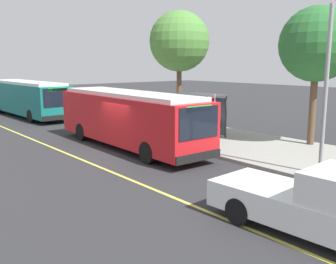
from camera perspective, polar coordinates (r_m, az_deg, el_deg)
name	(u,v)px	position (r m, az deg, el deg)	size (l,w,h in m)	color
ground_plane	(121,153)	(19.18, -7.01, -3.09)	(120.00, 120.00, 0.00)	#2B2B2D
sidewalk_curb	(206,137)	(22.88, 5.72, -0.70)	(44.00, 6.40, 0.15)	gray
lane_stripe_center	(81,159)	(18.13, -12.88, -4.04)	(36.00, 0.14, 0.01)	#E0D64C
transit_bus_main	(129,117)	(20.08, -5.92, 2.22)	(10.99, 2.84, 2.95)	red
transit_bus_second	(27,97)	(34.10, -20.42, 4.91)	(11.97, 2.85, 2.95)	#146B66
pickup_truck	(320,205)	(10.55, 21.86, -10.13)	(5.49, 2.27, 1.85)	white
bus_shelter	(202,106)	(22.82, 5.11, 3.96)	(2.90, 1.60, 2.48)	#333338
waiting_bench	(208,128)	(22.78, 5.98, 0.67)	(1.60, 0.48, 0.95)	brown
route_sign_post	(212,114)	(18.96, 6.56, 2.78)	(0.44, 0.08, 2.80)	#333338
street_tree_near_shelter	(179,42)	(27.75, 1.70, 13.41)	(4.28, 4.28, 7.96)	brown
street_tree_upstreet	(317,45)	(21.29, 21.45, 12.11)	(3.85, 3.85, 7.15)	brown
utility_pole	(326,92)	(15.58, 22.59, 5.61)	(0.16, 0.16, 6.40)	gray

